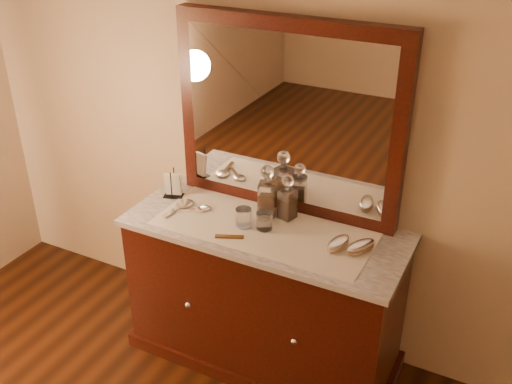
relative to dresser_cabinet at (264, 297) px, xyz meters
The scene contains 18 objects.
dresser_cabinet is the anchor object (origin of this frame).
dresser_plinth 0.37m from the dresser_cabinet, ahead, with size 1.46×0.59×0.08m, color black.
knob_left 0.42m from the dresser_cabinet, 136.47° to the right, with size 0.04×0.04×0.04m, color silver.
knob_right 0.42m from the dresser_cabinet, 43.53° to the right, with size 0.04×0.04×0.04m, color silver.
marble_top 0.42m from the dresser_cabinet, ahead, with size 1.44×0.59×0.03m, color white.
mirror_frame 0.97m from the dresser_cabinet, 90.00° to the left, with size 1.20×0.08×1.00m, color black.
mirror_glass 0.96m from the dresser_cabinet, 90.00° to the left, with size 1.06×0.01×0.86m, color white.
lace_runner 0.44m from the dresser_cabinet, 90.00° to the right, with size 1.10×0.45×0.00m, color beige.
pin_dish 0.46m from the dresser_cabinet, 152.56° to the right, with size 0.07×0.07×0.01m, color white.
comb 0.49m from the dresser_cabinet, 123.24° to the right, with size 0.14×0.03×0.01m, color brown.
napkin_rack 0.78m from the dresser_cabinet, behind, with size 0.12×0.10×0.16m.
decanter_left 0.57m from the dresser_cabinet, 111.11° to the left, with size 0.11×0.11×0.29m.
decanter_right 0.56m from the dresser_cabinet, 64.22° to the left, with size 0.09×0.09×0.25m.
brush_near 0.61m from the dresser_cabinet, ahead, with size 0.10×0.17×0.04m.
brush_far 0.68m from the dresser_cabinet, ahead, with size 0.14×0.18×0.05m.
hand_mirror_outer 0.66m from the dresser_cabinet, behind, with size 0.10×0.22×0.02m.
hand_mirror_inner 0.59m from the dresser_cabinet, behind, with size 0.17×0.15×0.02m.
tumblers 0.49m from the dresser_cabinet, 153.01° to the right, with size 0.19×0.10×0.09m.
Camera 1 is at (1.11, -0.32, 2.42)m, focal length 41.53 mm.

